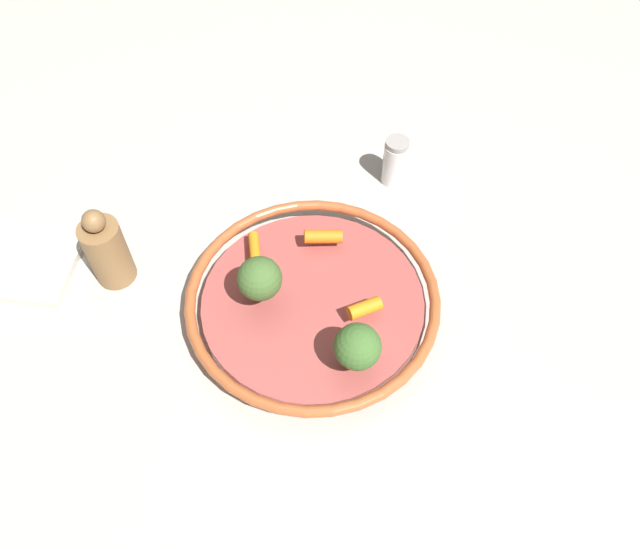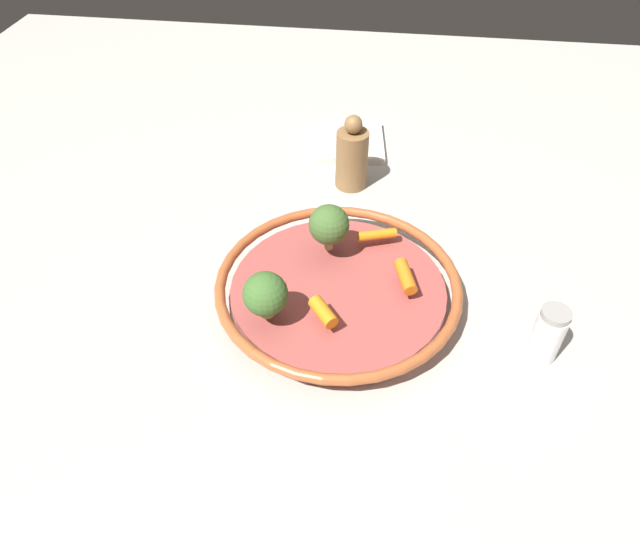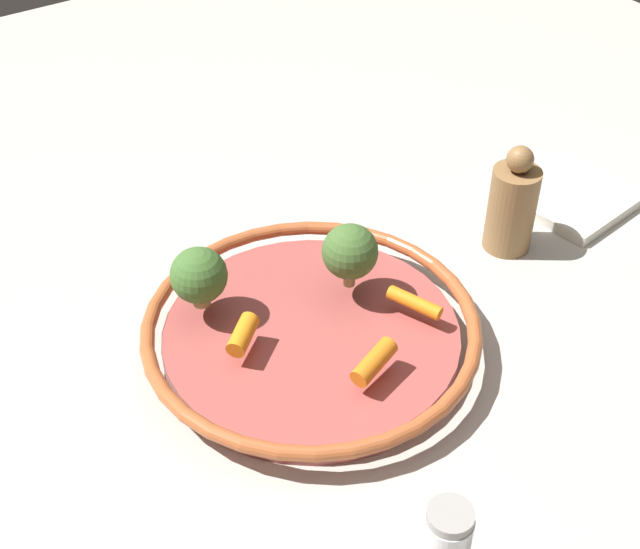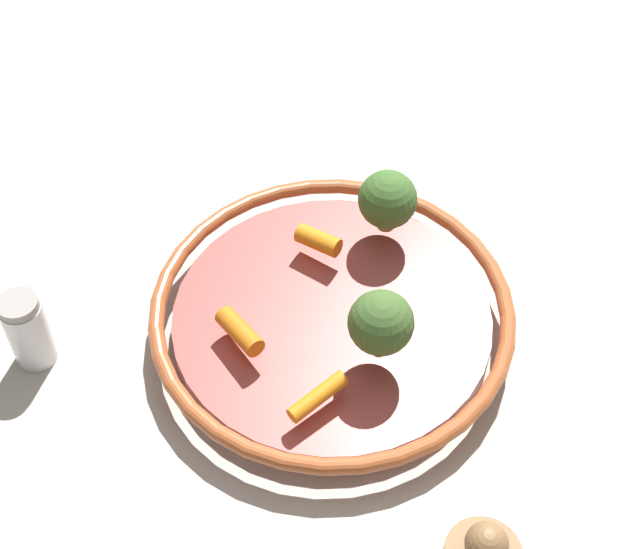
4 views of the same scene
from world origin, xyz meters
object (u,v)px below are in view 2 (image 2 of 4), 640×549
(serving_bowl, at_px, (338,289))
(pepper_mill, at_px, (352,157))
(baby_carrot_left, at_px, (323,312))
(salt_shaker, at_px, (548,334))
(baby_carrot_back, at_px, (405,276))
(dish_towel, at_px, (349,142))
(broccoli_floret_mid, at_px, (329,225))
(broccoli_floret_large, at_px, (265,294))
(baby_carrot_right, at_px, (377,235))

(serving_bowl, distance_m, pepper_mill, 0.28)
(baby_carrot_left, relative_size, salt_shaker, 0.54)
(baby_carrot_back, bearing_deg, salt_shaker, 68.44)
(salt_shaker, bearing_deg, dish_towel, -148.41)
(baby_carrot_back, distance_m, dish_towel, 0.42)
(baby_carrot_left, height_order, broccoli_floret_mid, broccoli_floret_mid)
(salt_shaker, relative_size, dish_towel, 0.58)
(broccoli_floret_mid, relative_size, salt_shaker, 0.87)
(broccoli_floret_mid, distance_m, dish_towel, 0.36)
(broccoli_floret_large, height_order, pepper_mill, pepper_mill)
(dish_towel, bearing_deg, baby_carrot_right, 12.63)
(broccoli_floret_mid, distance_m, salt_shaker, 0.31)
(serving_bowl, bearing_deg, broccoli_floret_large, -47.45)
(baby_carrot_right, relative_size, broccoli_floret_large, 0.88)
(salt_shaker, xyz_separation_m, dish_towel, (-0.47, -0.29, -0.03))
(broccoli_floret_large, bearing_deg, baby_carrot_back, 115.97)
(serving_bowl, distance_m, salt_shaker, 0.27)
(serving_bowl, relative_size, baby_carrot_left, 7.70)
(baby_carrot_left, relative_size, broccoli_floret_large, 0.67)
(baby_carrot_right, bearing_deg, broccoli_floret_mid, -65.51)
(baby_carrot_back, height_order, salt_shaker, salt_shaker)
(broccoli_floret_mid, bearing_deg, pepper_mill, 176.91)
(baby_carrot_left, distance_m, dish_towel, 0.48)
(baby_carrot_left, bearing_deg, pepper_mill, 179.66)
(pepper_mill, bearing_deg, baby_carrot_left, -0.34)
(baby_carrot_left, bearing_deg, broccoli_floret_large, -86.19)
(baby_carrot_left, bearing_deg, broccoli_floret_mid, -175.80)
(serving_bowl, xyz_separation_m, dish_towel, (-0.41, -0.03, -0.01))
(serving_bowl, bearing_deg, broccoli_floret_mid, -161.31)
(serving_bowl, relative_size, broccoli_floret_large, 5.18)
(baby_carrot_back, relative_size, pepper_mill, 0.39)
(broccoli_floret_large, bearing_deg, baby_carrot_left, 93.81)
(broccoli_floret_large, distance_m, dish_towel, 0.49)
(broccoli_floret_mid, bearing_deg, baby_carrot_right, 114.49)
(serving_bowl, distance_m, dish_towel, 0.41)
(broccoli_floret_mid, distance_m, broccoli_floret_large, 0.15)
(serving_bowl, xyz_separation_m, pepper_mill, (-0.28, -0.01, 0.03))
(broccoli_floret_large, height_order, salt_shaker, broccoli_floret_large)
(dish_towel, bearing_deg, broccoli_floret_large, -6.63)
(broccoli_floret_mid, relative_size, pepper_mill, 0.54)
(dish_towel, bearing_deg, salt_shaker, 31.59)
(serving_bowl, height_order, dish_towel, serving_bowl)
(baby_carrot_left, distance_m, salt_shaker, 0.28)
(serving_bowl, distance_m, baby_carrot_back, 0.09)
(serving_bowl, relative_size, dish_towel, 2.40)
(dish_towel, bearing_deg, broccoli_floret_mid, 0.77)
(broccoli_floret_mid, bearing_deg, dish_towel, -179.23)
(pepper_mill, bearing_deg, baby_carrot_right, 16.24)
(serving_bowl, height_order, broccoli_floret_large, broccoli_floret_large)
(broccoli_floret_mid, xyz_separation_m, pepper_mill, (-0.22, 0.01, -0.03))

